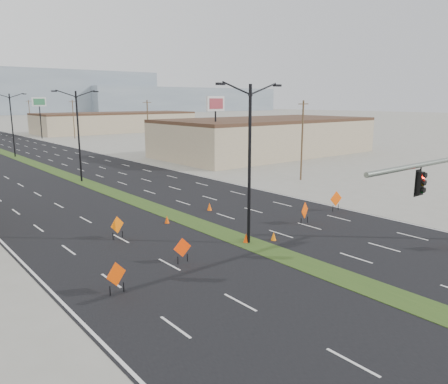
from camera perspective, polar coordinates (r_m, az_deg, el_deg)
ground at (r=21.79m, az=25.70°, el=-13.91°), size 600.00×600.00×0.00m
building_se_near at (r=74.52m, az=5.48°, el=7.06°), size 36.00×18.00×5.50m
building_se_far at (r=130.69m, az=-13.86°, el=8.76°), size 44.00×16.00×5.00m
mesa_east at (r=357.73m, az=-5.70°, el=11.91°), size 160.00×50.00×18.00m
streetlight_0 at (r=27.14m, az=3.35°, el=4.21°), size 5.15×0.24×10.02m
streetlight_1 at (r=51.28m, az=-18.48°, el=7.28°), size 5.15×0.24×10.02m
streetlight_2 at (r=78.04m, az=-25.96°, el=8.10°), size 5.15×0.24×10.02m
utility_pole_0 at (r=50.54m, az=10.17°, el=6.80°), size 1.60×0.20×9.00m
utility_pole_1 at (r=77.95m, az=-9.91°, el=8.57°), size 1.60×0.20×9.00m
utility_pole_2 at (r=109.76m, az=-19.06°, el=9.04°), size 1.60×0.20×9.00m
utility_pole_3 at (r=143.07m, az=-24.04°, el=9.20°), size 1.60×0.20×9.00m
construction_sign_0 at (r=21.60m, az=-13.90°, el=-10.54°), size 1.16×0.39×1.60m
construction_sign_1 at (r=24.89m, az=-5.45°, el=-7.36°), size 1.11×0.13×1.47m
construction_sign_2 at (r=29.80m, az=-13.77°, el=-4.31°), size 1.10×0.43×1.54m
construction_sign_3 at (r=32.91m, az=10.49°, el=-2.48°), size 1.18×0.46×1.65m
construction_sign_5 at (r=37.26m, az=14.43°, el=-0.94°), size 1.26×0.23×1.68m
cone_0 at (r=28.33m, az=2.90°, el=-6.04°), size 0.51×0.51×0.65m
cone_1 at (r=28.97m, az=6.50°, el=-5.75°), size 0.36×0.36×0.59m
cone_2 at (r=36.43m, az=-1.91°, el=-1.92°), size 0.49×0.49×0.66m
cone_3 at (r=32.94m, az=-7.46°, el=-3.59°), size 0.41×0.41×0.59m
pole_sign_east_near at (r=62.91m, az=-1.12°, el=10.82°), size 3.13×0.52×9.56m
pole_sign_east_far at (r=113.00m, az=-22.99°, el=10.43°), size 3.15×0.86×9.62m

